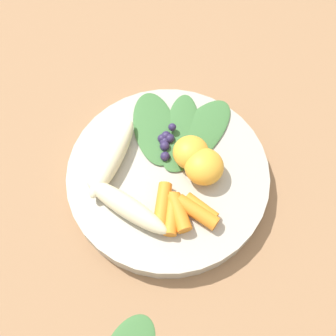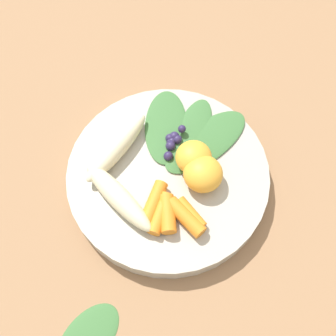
# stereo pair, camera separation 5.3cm
# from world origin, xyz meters

# --- Properties ---
(ground_plane) EXTENTS (2.40, 2.40, 0.00)m
(ground_plane) POSITION_xyz_m (0.00, 0.00, 0.00)
(ground_plane) COLOR #99704C
(bowl) EXTENTS (0.27, 0.27, 0.03)m
(bowl) POSITION_xyz_m (0.00, 0.00, 0.01)
(bowl) COLOR #B2AD9E
(bowl) RESTS_ON ground_plane
(banana_peeled_left) EXTENTS (0.06, 0.13, 0.03)m
(banana_peeled_left) POSITION_xyz_m (-0.07, 0.03, 0.04)
(banana_peeled_left) COLOR beige
(banana_peeled_left) RESTS_ON bowl
(banana_peeled_right) EXTENTS (0.13, 0.04, 0.03)m
(banana_peeled_right) POSITION_xyz_m (-0.01, 0.07, 0.04)
(banana_peeled_right) COLOR beige
(banana_peeled_right) RESTS_ON bowl
(orange_segment_near) EXTENTS (0.05, 0.05, 0.04)m
(orange_segment_near) POSITION_xyz_m (0.03, -0.02, 0.05)
(orange_segment_near) COLOR #F4A833
(orange_segment_near) RESTS_ON bowl
(orange_segment_far) EXTENTS (0.05, 0.05, 0.04)m
(orange_segment_far) POSITION_xyz_m (0.01, -0.05, 0.05)
(orange_segment_far) COLOR #F4A833
(orange_segment_far) RESTS_ON bowl
(carrot_front) EXTENTS (0.06, 0.03, 0.02)m
(carrot_front) POSITION_xyz_m (-0.05, -0.01, 0.04)
(carrot_front) COLOR orange
(carrot_front) RESTS_ON bowl
(carrot_mid_left) EXTENTS (0.06, 0.03, 0.02)m
(carrot_mid_left) POSITION_xyz_m (-0.06, -0.02, 0.04)
(carrot_mid_left) COLOR orange
(carrot_mid_left) RESTS_ON bowl
(carrot_mid_right) EXTENTS (0.05, 0.04, 0.02)m
(carrot_mid_right) POSITION_xyz_m (-0.06, -0.03, 0.04)
(carrot_mid_right) COLOR orange
(carrot_mid_right) RESTS_ON bowl
(carrot_rear) EXTENTS (0.04, 0.06, 0.02)m
(carrot_rear) POSITION_xyz_m (-0.05, -0.05, 0.04)
(carrot_rear) COLOR orange
(carrot_rear) RESTS_ON bowl
(carrot_small) EXTENTS (0.03, 0.05, 0.01)m
(carrot_small) POSITION_xyz_m (-0.04, -0.06, 0.04)
(carrot_small) COLOR orange
(carrot_small) RESTS_ON bowl
(blueberry_pile) EXTENTS (0.05, 0.03, 0.02)m
(blueberry_pile) POSITION_xyz_m (0.04, 0.01, 0.04)
(blueberry_pile) COLOR #2D234C
(blueberry_pile) RESTS_ON bowl
(kale_leaf_left) EXTENTS (0.15, 0.10, 0.01)m
(kale_leaf_left) POSITION_xyz_m (0.07, -0.02, 0.03)
(kale_leaf_left) COLOR #3D7038
(kale_leaf_left) RESTS_ON bowl
(kale_leaf_right) EXTENTS (0.12, 0.07, 0.01)m
(kale_leaf_right) POSITION_xyz_m (0.07, 0.00, 0.03)
(kale_leaf_right) COLOR #3D7038
(kale_leaf_right) RESTS_ON bowl
(kale_leaf_rear) EXTENTS (0.14, 0.11, 0.01)m
(kale_leaf_rear) POSITION_xyz_m (0.06, 0.04, 0.03)
(kale_leaf_rear) COLOR #3D7038
(kale_leaf_rear) RESTS_ON bowl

